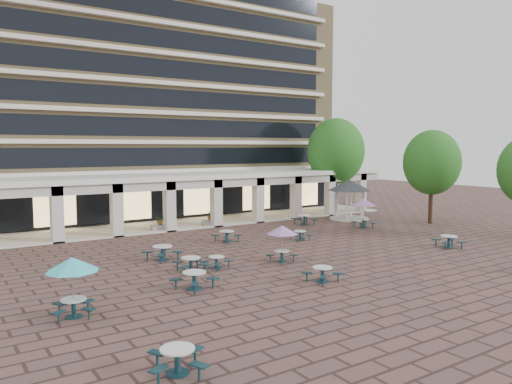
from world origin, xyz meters
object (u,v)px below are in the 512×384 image
at_px(picnic_table_1, 194,279).
at_px(planter_right, 211,219).
at_px(planter_left, 160,225).
at_px(picnic_table_0, 178,358).
at_px(gazebo, 349,190).

relative_size(picnic_table_1, planter_right, 1.50).
distance_m(planter_left, planter_right, 4.55).
bearing_deg(picnic_table_0, gazebo, 57.97).
height_order(picnic_table_1, gazebo, gazebo).
height_order(picnic_table_1, planter_left, planter_left).
bearing_deg(planter_left, picnic_table_0, -111.69).
relative_size(gazebo, planter_right, 2.61).
bearing_deg(picnic_table_1, gazebo, 9.87).
bearing_deg(picnic_table_0, planter_right, 80.24).
height_order(picnic_table_0, gazebo, gazebo).
distance_m(picnic_table_0, picnic_table_1, 8.79).
xyz_separation_m(planter_left, planter_right, (4.55, 0.00, 0.08)).
bearing_deg(planter_right, picnic_table_0, -120.52).
xyz_separation_m(picnic_table_1, planter_left, (5.07, 16.12, 0.00)).
relative_size(picnic_table_0, picnic_table_1, 0.94).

